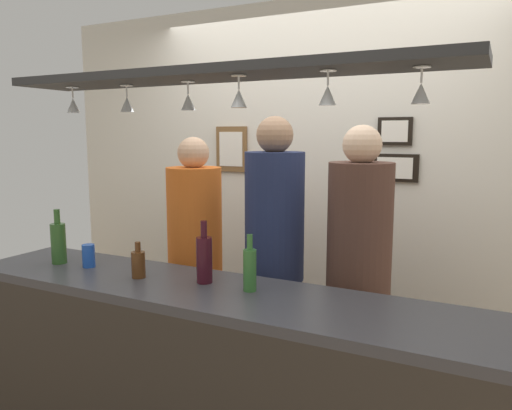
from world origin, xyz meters
name	(u,v)px	position (x,y,z in m)	size (l,w,h in m)	color
back_wall	(320,187)	(0.00, 1.10, 1.30)	(4.40, 0.06, 2.60)	silver
bar_counter	(194,366)	(0.00, -0.50, 0.66)	(2.70, 0.55, 0.97)	#38383D
overhead_glass_rack	(215,74)	(0.00, -0.30, 1.94)	(2.20, 0.36, 0.04)	black
hanging_wineglass_far_left	(73,105)	(-0.86, -0.31, 1.82)	(0.07, 0.07, 0.13)	silver
hanging_wineglass_left	(127,104)	(-0.54, -0.26, 1.82)	(0.07, 0.07, 0.13)	silver
hanging_wineglass_center_left	(188,101)	(-0.17, -0.27, 1.82)	(0.07, 0.07, 0.13)	silver
hanging_wineglass_center	(239,97)	(0.16, -0.37, 1.82)	(0.07, 0.07, 0.13)	silver
hanging_wineglass_center_right	(328,94)	(0.54, -0.35, 1.82)	(0.07, 0.07, 0.13)	silver
hanging_wineglass_right	(421,92)	(0.88, -0.30, 1.82)	(0.07, 0.07, 0.13)	silver
person_left_orange_shirt	(195,243)	(-0.53, 0.31, 1.00)	(0.34, 0.34, 1.66)	#2D334C
person_middle_navy_shirt	(274,239)	(0.01, 0.31, 1.07)	(0.34, 0.34, 1.77)	#2D334C
person_right_brown_shirt	(359,255)	(0.51, 0.31, 1.04)	(0.34, 0.34, 1.72)	#2D334C
bottle_beer_brown_stubby	(138,264)	(-0.42, -0.36, 1.04)	(0.07, 0.07, 0.18)	#512D14
bottle_beer_green_import	(250,268)	(0.17, -0.30, 1.07)	(0.06, 0.06, 0.26)	#336B2D
bottle_wine_dark_red	(204,258)	(-0.08, -0.29, 1.09)	(0.08, 0.08, 0.30)	#380F19
bottle_champagne_green	(58,242)	(-0.98, -0.35, 1.09)	(0.08, 0.08, 0.30)	#2D5623
drink_can	(89,256)	(-0.78, -0.33, 1.03)	(0.07, 0.07, 0.12)	#1E4CB2
picture_frame_caricature	(232,149)	(-0.69, 1.06, 1.56)	(0.26, 0.02, 0.34)	brown
picture_frame_lower_pair	(395,168)	(0.53, 1.06, 1.45)	(0.30, 0.02, 0.18)	black
picture_frame_upper_small	(395,131)	(0.52, 1.06, 1.69)	(0.22, 0.02, 0.18)	black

